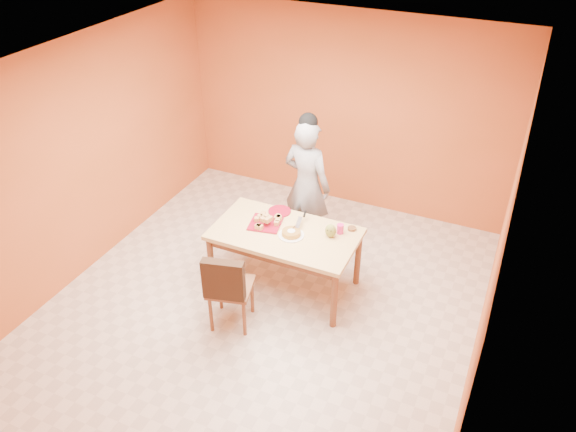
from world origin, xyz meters
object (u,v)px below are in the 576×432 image
at_px(sponge_cake, 291,233).
at_px(magenta_glass, 340,229).
at_px(dining_chair, 229,286).
at_px(egg_ornament, 331,231).
at_px(checker_tin, 352,229).
at_px(red_dinner_plate, 280,211).
at_px(person, 307,185).
at_px(dining_table, 285,239).
at_px(pastry_platter, 266,223).

xyz_separation_m(sponge_cake, magenta_glass, (0.47, 0.27, 0.02)).
xyz_separation_m(dining_chair, sponge_cake, (0.36, 0.76, 0.29)).
height_order(egg_ornament, checker_tin, egg_ornament).
distance_m(dining_chair, red_dinner_plate, 1.17).
bearing_deg(magenta_glass, checker_tin, 49.33).
relative_size(egg_ornament, checker_tin, 1.62).
distance_m(sponge_cake, egg_ornament, 0.43).
bearing_deg(dining_chair, checker_tin, 36.55).
bearing_deg(checker_tin, dining_chair, -129.01).
height_order(dining_chair, egg_ornament, dining_chair).
bearing_deg(sponge_cake, person, 102.39).
distance_m(dining_table, egg_ornament, 0.53).
relative_size(person, red_dinner_plate, 6.52).
relative_size(dining_table, person, 0.93).
height_order(pastry_platter, red_dinner_plate, pastry_platter).
xyz_separation_m(pastry_platter, magenta_glass, (0.82, 0.18, 0.04)).
xyz_separation_m(dining_table, pastry_platter, (-0.26, 0.05, 0.10)).
bearing_deg(dining_chair, sponge_cake, 50.26).
bearing_deg(person, red_dinner_plate, 86.97).
relative_size(dining_chair, person, 0.56).
xyz_separation_m(person, egg_ornament, (0.60, -0.76, -0.02)).
bearing_deg(dining_chair, pastry_platter, 75.13).
distance_m(person, sponge_cake, 0.94).
xyz_separation_m(dining_table, person, (-0.11, 0.88, 0.19)).
height_order(pastry_platter, sponge_cake, sponge_cake).
xyz_separation_m(red_dinner_plate, egg_ornament, (0.71, -0.22, 0.07)).
xyz_separation_m(dining_chair, red_dinner_plate, (0.04, 1.14, 0.27)).
bearing_deg(checker_tin, person, 145.09).
bearing_deg(dining_chair, magenta_glass, 36.74).
distance_m(dining_table, person, 0.91).
xyz_separation_m(person, magenta_glass, (0.67, -0.65, -0.05)).
xyz_separation_m(pastry_platter, checker_tin, (0.92, 0.30, 0.00)).
xyz_separation_m(egg_ornament, magenta_glass, (0.07, 0.11, -0.02)).
height_order(pastry_platter, egg_ornament, egg_ornament).
distance_m(sponge_cake, magenta_glass, 0.54).
relative_size(person, egg_ornament, 11.08).
distance_m(person, magenta_glass, 0.93).
relative_size(dining_table, sponge_cake, 7.74).
bearing_deg(dining_table, dining_chair, -108.84).
bearing_deg(pastry_platter, sponge_cake, -13.23).
bearing_deg(checker_tin, red_dinner_plate, 180.00).
relative_size(dining_chair, checker_tin, 10.13).
bearing_deg(checker_tin, pastry_platter, -162.05).
relative_size(pastry_platter, sponge_cake, 1.66).
distance_m(magenta_glass, checker_tin, 0.16).
bearing_deg(magenta_glass, egg_ornament, -122.49).
xyz_separation_m(person, pastry_platter, (-0.15, -0.83, -0.09)).
bearing_deg(person, egg_ornament, 137.60).
distance_m(dining_chair, magenta_glass, 1.35).
height_order(pastry_platter, checker_tin, checker_tin).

